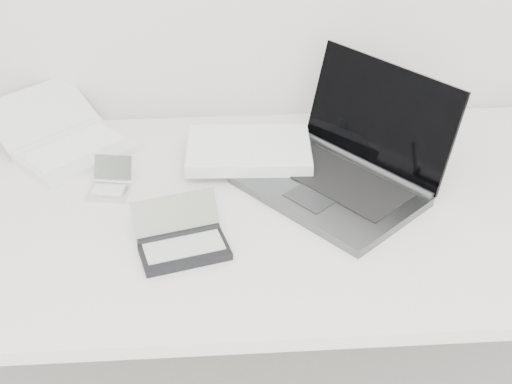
{
  "coord_description": "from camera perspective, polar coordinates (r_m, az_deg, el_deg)",
  "views": [
    {
      "loc": [
        -0.11,
        0.3,
        1.63
      ],
      "look_at": [
        -0.03,
        1.51,
        0.79
      ],
      "focal_mm": 50.0,
      "sensor_mm": 36.0,
      "label": 1
    }
  ],
  "objects": [
    {
      "name": "pda_silver",
      "position": [
        1.61,
        -11.59,
        0.52
      ],
      "size": [
        0.1,
        0.11,
        0.07
      ],
      "rotation": [
        0.0,
        0.0,
        -0.17
      ],
      "color": "silver",
      "rests_on": "desk"
    },
    {
      "name": "laptop_large",
      "position": [
        1.62,
        4.27,
        2.44
      ],
      "size": [
        0.59,
        0.5,
        0.25
      ],
      "rotation": [
        0.0,
        0.0,
        -0.86
      ],
      "color": "#55575A",
      "rests_on": "desk"
    },
    {
      "name": "netbook_open_white",
      "position": [
        1.79,
        -14.95,
        3.95
      ],
      "size": [
        0.4,
        0.4,
        0.1
      ],
      "rotation": [
        0.0,
        0.0,
        0.71
      ],
      "color": "white",
      "rests_on": "desk"
    },
    {
      "name": "palmtop_charcoal",
      "position": [
        1.42,
        -5.93,
        -3.98
      ],
      "size": [
        0.2,
        0.17,
        0.09
      ],
      "rotation": [
        0.0,
        0.0,
        0.26
      ],
      "color": "black",
      "rests_on": "desk"
    },
    {
      "name": "desk",
      "position": [
        1.57,
        1.0,
        -2.32
      ],
      "size": [
        1.6,
        0.8,
        0.73
      ],
      "color": "white",
      "rests_on": "ground"
    }
  ]
}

